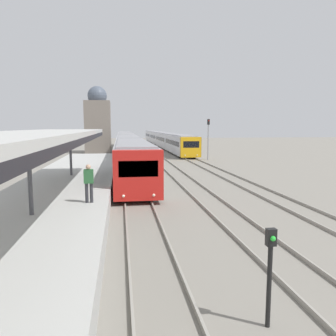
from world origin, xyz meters
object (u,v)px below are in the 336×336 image
at_px(train_near, 127,144).
at_px(train_far, 162,138).
at_px(person_on_platform, 89,181).
at_px(signal_mast_far, 208,134).
at_px(signal_post_near, 270,268).

distance_m(train_near, train_far, 24.35).
distance_m(person_on_platform, signal_mast_far, 28.95).
bearing_deg(signal_mast_far, train_near, 146.09).
height_order(person_on_platform, train_near, train_near).
distance_m(person_on_platform, train_far, 56.85).
distance_m(train_near, signal_post_near, 41.11).
height_order(train_near, train_far, train_near).
relative_size(signal_post_near, signal_mast_far, 0.42).
xyz_separation_m(person_on_platform, train_far, (10.30, 55.91, -0.21)).
xyz_separation_m(train_far, signal_post_near, (-5.92, -64.05, -0.36)).
bearing_deg(person_on_platform, train_near, 86.02).
height_order(person_on_platform, signal_mast_far, signal_mast_far).
height_order(train_far, signal_post_near, train_far).
bearing_deg(train_near, signal_mast_far, -33.91).
relative_size(train_near, train_far, 1.03).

